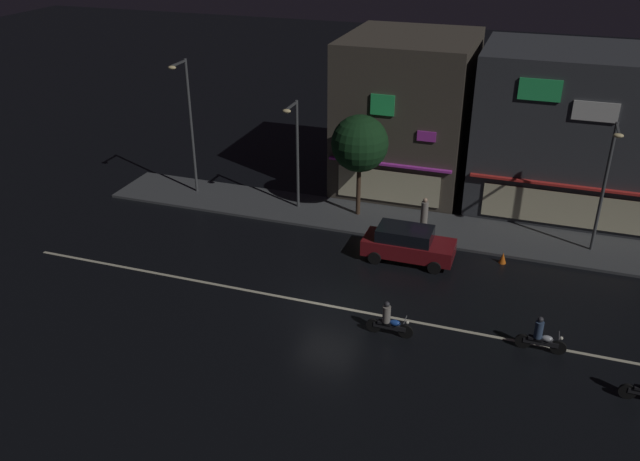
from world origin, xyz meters
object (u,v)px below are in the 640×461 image
object	(u,v)px
parked_car_near_kerb	(408,244)
motorcycle_lead	(389,321)
streetlamp_mid	(296,146)
motorcycle_opposite_lane	(540,337)
traffic_cone	(503,258)
streetlamp_west	(189,118)
pedestrian_on_sidewalk	(424,217)
streetlamp_east	(606,178)

from	to	relation	value
parked_car_near_kerb	motorcycle_lead	size ratio (longest dim) A/B	2.26
streetlamp_mid	motorcycle_opposite_lane	size ratio (longest dim) A/B	3.18
streetlamp_mid	motorcycle_opposite_lane	distance (m)	16.32
parked_car_near_kerb	traffic_cone	world-z (taller)	parked_car_near_kerb
streetlamp_mid	parked_car_near_kerb	xyz separation A→B (m)	(6.99, -3.53, -2.91)
streetlamp_west	streetlamp_mid	size ratio (longest dim) A/B	1.28
streetlamp_mid	parked_car_near_kerb	distance (m)	8.36
streetlamp_west	streetlamp_mid	xyz separation A→B (m)	(6.41, -0.16, -0.87)
pedestrian_on_sidewalk	parked_car_near_kerb	distance (m)	2.82
pedestrian_on_sidewalk	motorcycle_opposite_lane	world-z (taller)	pedestrian_on_sidewalk
traffic_cone	motorcycle_opposite_lane	bearing A→B (deg)	-73.74
pedestrian_on_sidewalk	motorcycle_lead	world-z (taller)	pedestrian_on_sidewalk
streetlamp_east	pedestrian_on_sidewalk	bearing A→B (deg)	-175.38
streetlamp_west	traffic_cone	bearing A→B (deg)	-8.11
pedestrian_on_sidewalk	streetlamp_mid	bearing A→B (deg)	5.73
streetlamp_east	motorcycle_lead	world-z (taller)	streetlamp_east
streetlamp_west	motorcycle_lead	distance (m)	17.64
streetlamp_mid	streetlamp_east	xyz separation A→B (m)	(15.39, -0.07, 0.22)
streetlamp_mid	motorcycle_lead	xyz separation A→B (m)	(7.59, -9.79, -3.14)
pedestrian_on_sidewalk	motorcycle_lead	xyz separation A→B (m)	(0.36, -9.06, -0.41)
streetlamp_west	traffic_cone	xyz separation A→B (m)	(17.79, -2.53, -4.38)
streetlamp_east	traffic_cone	world-z (taller)	streetlamp_east
streetlamp_west	streetlamp_east	size ratio (longest dim) A/B	1.20
streetlamp_west	motorcycle_lead	bearing A→B (deg)	-35.41
streetlamp_east	parked_car_near_kerb	distance (m)	9.60
motorcycle_opposite_lane	streetlamp_west	bearing A→B (deg)	-20.37
streetlamp_west	streetlamp_east	world-z (taller)	streetlamp_west
streetlamp_mid	motorcycle_opposite_lane	bearing A→B (deg)	-33.91
parked_car_near_kerb	motorcycle_opposite_lane	world-z (taller)	parked_car_near_kerb
streetlamp_west	motorcycle_lead	size ratio (longest dim) A/B	4.06
streetlamp_east	motorcycle_opposite_lane	size ratio (longest dim) A/B	3.40
streetlamp_mid	motorcycle_lead	bearing A→B (deg)	-52.22
pedestrian_on_sidewalk	motorcycle_lead	distance (m)	9.08
parked_car_near_kerb	motorcycle_opposite_lane	xyz separation A→B (m)	(6.30, -5.41, -0.24)
pedestrian_on_sidewalk	motorcycle_opposite_lane	bearing A→B (deg)	137.92
parked_car_near_kerb	traffic_cone	distance (m)	4.58
streetlamp_mid	streetlamp_east	distance (m)	15.39
streetlamp_west	pedestrian_on_sidewalk	bearing A→B (deg)	-3.73
streetlamp_mid	traffic_cone	world-z (taller)	streetlamp_mid
motorcycle_lead	parked_car_near_kerb	bearing A→B (deg)	-92.39
streetlamp_west	pedestrian_on_sidewalk	size ratio (longest dim) A/B	3.97
pedestrian_on_sidewalk	streetlamp_west	bearing A→B (deg)	7.74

